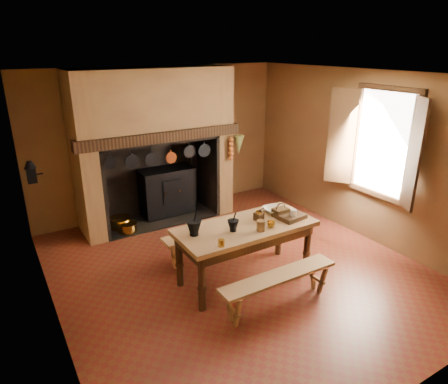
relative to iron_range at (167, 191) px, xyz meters
name	(u,v)px	position (x,y,z in m)	size (l,w,h in m)	color
floor	(237,269)	(0.04, -2.45, -0.48)	(5.50, 5.50, 0.00)	maroon
ceiling	(239,75)	(0.04, -2.45, 2.32)	(5.50, 5.50, 0.00)	silver
back_wall	(160,141)	(0.04, 0.30, 0.92)	(5.00, 0.02, 2.80)	brown
wall_left	(43,219)	(-2.46, -2.45, 0.92)	(0.02, 5.50, 2.80)	brown
wall_right	(363,156)	(2.54, -2.45, 0.92)	(0.02, 5.50, 2.80)	brown
wall_front	(420,272)	(0.04, -5.20, 0.92)	(5.00, 0.02, 2.80)	brown
chimney_breast	(153,125)	(-0.26, -0.14, 1.33)	(2.95, 0.96, 2.80)	brown
iron_range	(167,191)	(0.00, 0.00, 0.00)	(1.12, 0.55, 1.60)	black
hearth_pans	(122,225)	(-1.01, -0.23, -0.39)	(0.51, 0.62, 0.20)	#B8882A
hanging_pans	(163,157)	(-0.30, -0.64, 0.88)	(1.92, 0.29, 0.27)	black
onion_string	(231,149)	(1.04, -0.66, 0.85)	(0.12, 0.10, 0.46)	#B76221
herb_bunch	(239,145)	(1.22, -0.66, 0.90)	(0.20, 0.20, 0.35)	#616B32
window	(379,144)	(2.39, -2.85, 1.22)	(0.39, 1.75, 1.76)	white
wall_coffee_mill	(31,171)	(-2.38, -0.90, 1.03)	(0.23, 0.16, 0.31)	black
work_table	(245,234)	(0.00, -2.72, 0.22)	(1.94, 0.86, 0.84)	tan
bench_front	(279,283)	(0.00, -3.48, -0.14)	(1.65, 0.29, 0.46)	tan
bench_back	(220,235)	(0.00, -2.02, -0.10)	(1.83, 0.32, 0.51)	tan
mortar_large	(194,227)	(-0.74, -2.62, 0.47)	(0.20, 0.20, 0.34)	black
mortar_small	(233,225)	(-0.24, -2.78, 0.44)	(0.15, 0.15, 0.26)	black
coffee_grinder	(259,216)	(0.25, -2.68, 0.42)	(0.16, 0.13, 0.17)	#3E2713
brass_mug_a	(221,243)	(-0.59, -3.07, 0.40)	(0.08, 0.08, 0.09)	#B8882A
brass_mug_b	(258,215)	(0.29, -2.59, 0.40)	(0.07, 0.07, 0.08)	#B8882A
mixing_bowl	(275,210)	(0.61, -2.57, 0.39)	(0.32, 0.32, 0.08)	beige
stoneware_crock	(261,226)	(0.08, -2.96, 0.43)	(0.12, 0.12, 0.14)	#51381E
glass_jar	(293,215)	(0.66, -2.92, 0.43)	(0.09, 0.09, 0.15)	beige
wicker_basket	(281,212)	(0.59, -2.73, 0.42)	(0.22, 0.16, 0.21)	#452C14
wooden_tray	(292,217)	(0.68, -2.88, 0.39)	(0.38, 0.27, 0.06)	#3E2713
brass_cup	(271,224)	(0.25, -2.95, 0.40)	(0.11, 0.11, 0.09)	#B8882A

